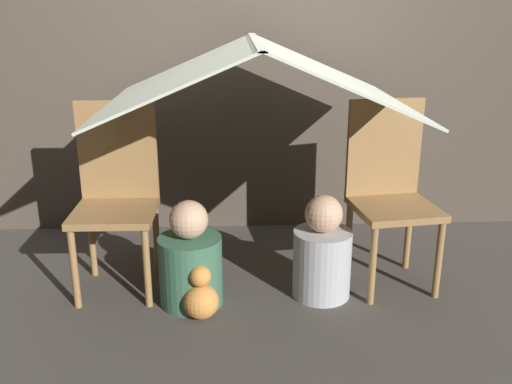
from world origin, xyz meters
The scene contains 8 objects.
ground_plane centered at (0.00, 0.00, 0.00)m, with size 8.80×8.80×0.00m, color #47423D.
wall_back centered at (0.00, 1.06, 1.25)m, with size 7.00×0.05×2.50m.
chair_left centered at (-0.72, 0.23, 0.53)m, with size 0.42×0.42×0.98m.
chair_right centered at (0.71, 0.23, 0.53)m, with size 0.47×0.47×0.98m.
sheet_canopy centered at (0.00, 0.15, 1.13)m, with size 1.45×1.22×0.32m.
person_front centered at (-0.33, 0.00, 0.22)m, with size 0.32×0.32×0.55m.
person_second centered at (0.34, 0.05, 0.23)m, with size 0.30×0.30×0.55m.
plush_toy centered at (-0.28, -0.15, 0.11)m, with size 0.17×0.17×0.27m.
Camera 1 is at (-0.12, -2.60, 1.46)m, focal length 40.00 mm.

